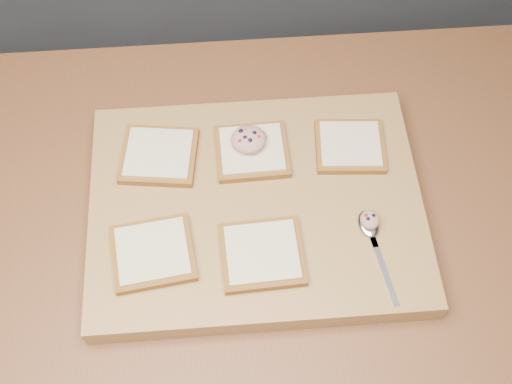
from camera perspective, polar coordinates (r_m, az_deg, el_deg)
ground at (r=1.88m, az=4.51°, el=-15.33°), size 4.00×4.00×0.00m
island_counter at (r=1.45m, az=5.75°, el=-10.70°), size 2.00×0.80×0.90m
cutting_board at (r=1.02m, az=0.00°, el=-1.37°), size 0.52×0.40×0.04m
bread_far_left at (r=1.05m, az=-8.62°, el=3.25°), size 0.13×0.12×0.02m
bread_far_center at (r=1.04m, az=-0.36°, el=3.66°), size 0.12×0.11×0.02m
bread_far_right at (r=1.06m, az=8.36°, el=4.08°), size 0.12×0.11×0.02m
bread_near_left at (r=0.96m, az=-9.15°, el=-5.36°), size 0.13×0.12×0.02m
bread_near_center at (r=0.95m, az=0.55°, el=-5.53°), size 0.13×0.12×0.02m
tuna_salad_dollop at (r=1.03m, az=-0.66°, el=4.72°), size 0.06×0.05×0.03m
spoon at (r=0.99m, az=10.16°, el=-3.39°), size 0.04×0.16×0.01m
spoon_salad at (r=0.98m, az=10.08°, el=-2.43°), size 0.03×0.03×0.02m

